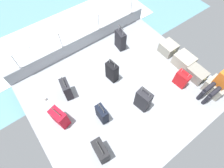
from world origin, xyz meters
TOP-DOWN VIEW (x-y plane):
  - ground_plane at (0.00, 0.00)m, footprint 4.40×5.20m
  - gunwale_port at (-2.17, 0.00)m, footprint 0.06×5.20m
  - railing_port at (-2.17, 0.00)m, footprint 0.04×4.20m
  - sea_wake at (-3.60, 0.00)m, footprint 12.00×12.00m
  - cargo_crate_0 at (-0.30, 2.19)m, footprint 0.54×0.47m
  - cargo_crate_1 at (0.38, 2.18)m, footprint 0.61×0.48m
  - cargo_crate_2 at (0.95, 2.12)m, footprint 0.60×0.40m
  - cargo_crate_3 at (1.60, 2.17)m, footprint 0.58×0.48m
  - passenger_seated at (1.60, 1.98)m, footprint 0.34×0.66m
  - suitcase_0 at (0.34, -0.95)m, footprint 0.37×0.20m
  - suitcase_1 at (0.69, 0.15)m, footprint 0.43×0.31m
  - suitcase_2 at (-0.55, 0.04)m, footprint 0.38×0.25m
  - suitcase_3 at (1.08, -1.50)m, footprint 0.48×0.27m
  - suitcase_4 at (0.83, 1.55)m, footprint 0.40×0.26m
  - suitcase_5 at (-0.84, -1.33)m, footprint 0.44×0.28m
  - suitcase_6 at (-0.21, -1.87)m, footprint 0.48×0.35m
  - suitcase_7 at (-1.42, 1.03)m, footprint 0.42×0.25m
  - paper_cup at (-1.09, -1.95)m, footprint 0.08×0.08m

SIDE VIEW (x-z plane):
  - sea_wake at x=-3.60m, z-range -0.35..-0.33m
  - ground_plane at x=0.00m, z-range -0.06..0.00m
  - paper_cup at x=-1.09m, z-range 0.00..0.10m
  - cargo_crate_2 at x=0.95m, z-range 0.00..0.35m
  - cargo_crate_0 at x=-0.30m, z-range 0.00..0.36m
  - cargo_crate_1 at x=0.38m, z-range 0.00..0.39m
  - cargo_crate_3 at x=1.60m, z-range 0.00..0.41m
  - gunwale_port at x=-2.17m, z-range 0.00..0.45m
  - suitcase_4 at x=0.83m, z-range -0.08..0.58m
  - suitcase_0 at x=0.34m, z-range -0.07..0.64m
  - suitcase_6 at x=-0.21m, z-range -0.07..0.66m
  - suitcase_5 at x=-0.84m, z-range -0.07..0.67m
  - suitcase_3 at x=1.08m, z-range -0.06..0.69m
  - suitcase_7 at x=-1.42m, z-range -0.11..0.78m
  - suitcase_2 at x=-0.55m, z-range -0.08..0.75m
  - suitcase_1 at x=0.69m, z-range -0.09..0.79m
  - passenger_seated at x=1.60m, z-range 0.03..1.14m
  - railing_port at x=-2.17m, z-range 0.27..1.29m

